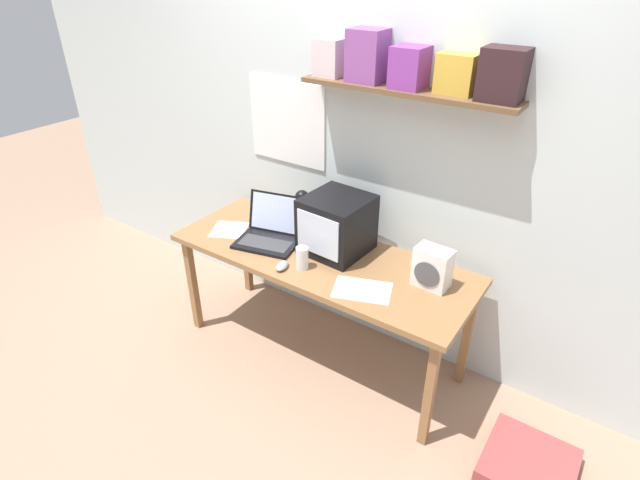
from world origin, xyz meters
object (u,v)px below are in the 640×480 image
at_px(juice_glass, 302,259).
at_px(open_notebook, 362,290).
at_px(crt_monitor, 337,225).
at_px(laptop, 271,230).
at_px(loose_paper_near_laptop, 229,230).
at_px(space_heater, 432,268).
at_px(desk_lamp, 304,207).
at_px(floor_cushion, 528,467).
at_px(corner_desk, 320,264).
at_px(computer_mouse, 282,266).

relative_size(juice_glass, open_notebook, 0.37).
relative_size(crt_monitor, laptop, 0.89).
bearing_deg(loose_paper_near_laptop, laptop, 11.59).
relative_size(crt_monitor, space_heater, 1.72).
bearing_deg(desk_lamp, laptop, -120.42).
relative_size(crt_monitor, floor_cushion, 0.90).
relative_size(corner_desk, computer_mouse, 15.28).
xyz_separation_m(corner_desk, crt_monitor, (0.04, 0.10, 0.23)).
xyz_separation_m(laptop, desk_lamp, (0.11, 0.18, 0.11)).
bearing_deg(crt_monitor, corner_desk, -109.22).
bearing_deg(computer_mouse, floor_cushion, 3.30).
height_order(crt_monitor, floor_cushion, crt_monitor).
bearing_deg(juice_glass, computer_mouse, -142.97).
bearing_deg(space_heater, desk_lamp, 177.86).
xyz_separation_m(corner_desk, laptop, (-0.34, -0.01, 0.13)).
bearing_deg(loose_paper_near_laptop, crt_monitor, 14.68).
distance_m(juice_glass, computer_mouse, 0.12).
bearing_deg(space_heater, corner_desk, -169.11).
relative_size(crt_monitor, juice_glass, 2.91).
bearing_deg(loose_paper_near_laptop, open_notebook, -4.85).
bearing_deg(desk_lamp, corner_desk, -35.59).
distance_m(crt_monitor, laptop, 0.42).
distance_m(corner_desk, computer_mouse, 0.26).
bearing_deg(loose_paper_near_laptop, juice_glass, -8.03).
bearing_deg(laptop, space_heater, -8.09).
xyz_separation_m(crt_monitor, computer_mouse, (-0.14, -0.33, -0.15)).
relative_size(crt_monitor, computer_mouse, 3.19).
bearing_deg(open_notebook, juice_glass, -179.51).
relative_size(juice_glass, computer_mouse, 1.09).
bearing_deg(floor_cushion, corner_desk, 173.69).
bearing_deg(juice_glass, corner_desk, 87.69).
distance_m(laptop, open_notebook, 0.73).
distance_m(corner_desk, crt_monitor, 0.25).
relative_size(crt_monitor, open_notebook, 1.08).
distance_m(desk_lamp, open_notebook, 0.71).
height_order(corner_desk, juice_glass, juice_glass).
bearing_deg(desk_lamp, open_notebook, -28.08).
height_order(corner_desk, floor_cushion, corner_desk).
relative_size(desk_lamp, computer_mouse, 2.46).
xyz_separation_m(juice_glass, open_notebook, (0.38, 0.00, -0.06)).
height_order(laptop, open_notebook, laptop).
bearing_deg(desk_lamp, loose_paper_near_laptop, -148.03).
xyz_separation_m(crt_monitor, laptop, (-0.39, -0.12, -0.10)).
bearing_deg(loose_paper_near_laptop, corner_desk, 6.65).
xyz_separation_m(laptop, loose_paper_near_laptop, (-0.29, -0.06, -0.06)).
bearing_deg(laptop, floor_cushion, -18.00).
distance_m(space_heater, open_notebook, 0.37).
distance_m(juice_glass, space_heater, 0.69).
relative_size(laptop, desk_lamp, 1.46).
distance_m(laptop, loose_paper_near_laptop, 0.30).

